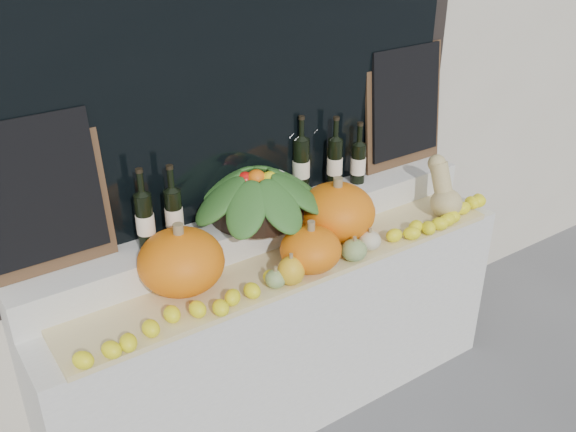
{
  "coord_description": "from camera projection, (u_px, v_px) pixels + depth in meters",
  "views": [
    {
      "loc": [
        -1.36,
        -0.55,
        2.42
      ],
      "look_at": [
        0.0,
        1.45,
        1.12
      ],
      "focal_mm": 40.0,
      "sensor_mm": 36.0,
      "label": 1
    }
  ],
  "objects": [
    {
      "name": "chalkboard_left",
      "position": [
        40.0,
        194.0,
        2.38
      ],
      "size": [
        0.5,
        0.09,
        0.62
      ],
      "rotation": [
        -0.1,
        0.0,
        0.0
      ],
      "color": "#4C331E",
      "rests_on": "rear_tier"
    },
    {
      "name": "chalkboard_right",
      "position": [
        405.0,
        105.0,
        3.29
      ],
      "size": [
        0.5,
        0.09,
        0.62
      ],
      "rotation": [
        -0.1,
        0.0,
        0.0
      ],
      "color": "#4C331E",
      "rests_on": "rear_tier"
    },
    {
      "name": "pumpkin_right",
      "position": [
        337.0,
        212.0,
        2.95
      ],
      "size": [
        0.4,
        0.4,
        0.27
      ],
      "primitive_type": "ellipsoid",
      "rotation": [
        0.0,
        0.0,
        -0.14
      ],
      "color": "orange",
      "rests_on": "straw_bedding"
    },
    {
      "name": "wine_bottle_near_right",
      "position": [
        335.0,
        163.0,
        3.12
      ],
      "size": [
        0.08,
        0.08,
        0.37
      ],
      "color": "black",
      "rests_on": "rear_tier"
    },
    {
      "name": "rear_tier",
      "position": [
        261.0,
        227.0,
        2.98
      ],
      "size": [
        2.3,
        0.25,
        0.16
      ],
      "primitive_type": "cube",
      "color": "silver",
      "rests_on": "display_sill"
    },
    {
      "name": "butternut_squash",
      "position": [
        444.0,
        192.0,
        3.16
      ],
      "size": [
        0.16,
        0.21,
        0.3
      ],
      "color": "tan",
      "rests_on": "straw_bedding"
    },
    {
      "name": "wine_bottle_near_left",
      "position": [
        174.0,
        214.0,
        2.68
      ],
      "size": [
        0.08,
        0.08,
        0.34
      ],
      "color": "black",
      "rests_on": "rear_tier"
    },
    {
      "name": "produce_bowl",
      "position": [
        257.0,
        193.0,
        2.87
      ],
      "size": [
        0.66,
        0.66,
        0.23
      ],
      "color": "black",
      "rests_on": "rear_tier"
    },
    {
      "name": "wine_bottle_tall",
      "position": [
        301.0,
        166.0,
        3.06
      ],
      "size": [
        0.08,
        0.08,
        0.39
      ],
      "color": "black",
      "rests_on": "rear_tier"
    },
    {
      "name": "lemon_heap",
      "position": [
        309.0,
        269.0,
        2.71
      ],
      "size": [
        2.2,
        0.16,
        0.06
      ],
      "primitive_type": null,
      "color": "#F9F319",
      "rests_on": "straw_bedding"
    },
    {
      "name": "pumpkin_center",
      "position": [
        311.0,
        250.0,
        2.73
      ],
      "size": [
        0.34,
        0.34,
        0.19
      ],
      "primitive_type": "ellipsoid",
      "rotation": [
        0.0,
        0.0,
        -0.32
      ],
      "color": "orange",
      "rests_on": "straw_bedding"
    },
    {
      "name": "wine_bottle_far_left",
      "position": [
        145.0,
        220.0,
        2.61
      ],
      "size": [
        0.08,
        0.08,
        0.36
      ],
      "color": "black",
      "rests_on": "rear_tier"
    },
    {
      "name": "straw_bedding",
      "position": [
        294.0,
        266.0,
        2.81
      ],
      "size": [
        2.1,
        0.32,
        0.02
      ],
      "primitive_type": "cube",
      "color": "tan",
      "rests_on": "display_sill"
    },
    {
      "name": "decorative_gourds",
      "position": [
        326.0,
        259.0,
        2.75
      ],
      "size": [
        0.61,
        0.14,
        0.15
      ],
      "color": "#2C641E",
      "rests_on": "straw_bedding"
    },
    {
      "name": "display_sill",
      "position": [
        279.0,
        333.0,
        3.12
      ],
      "size": [
        2.3,
        0.55,
        0.88
      ],
      "primitive_type": "cube",
      "color": "silver",
      "rests_on": "ground"
    },
    {
      "name": "pumpkin_left",
      "position": [
        181.0,
        262.0,
        2.58
      ],
      "size": [
        0.43,
        0.43,
        0.26
      ],
      "primitive_type": "ellipsoid",
      "rotation": [
        0.0,
        0.0,
        0.26
      ],
      "color": "orange",
      "rests_on": "straw_bedding"
    },
    {
      "name": "wine_bottle_far_right",
      "position": [
        358.0,
        162.0,
        3.19
      ],
      "size": [
        0.08,
        0.08,
        0.32
      ],
      "color": "black",
      "rests_on": "rear_tier"
    }
  ]
}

